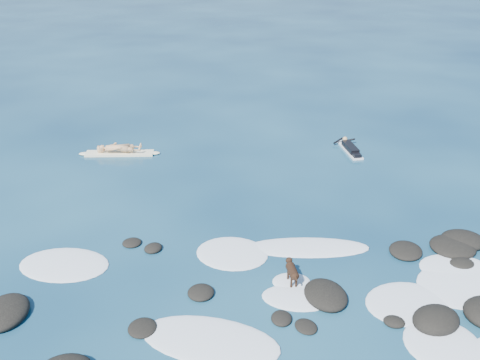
{
  "coord_description": "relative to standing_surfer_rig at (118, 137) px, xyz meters",
  "views": [
    {
      "loc": [
        -0.83,
        -13.54,
        9.21
      ],
      "look_at": [
        -0.57,
        4.0,
        0.9
      ],
      "focal_mm": 40.0,
      "sensor_mm": 36.0,
      "label": 1
    }
  ],
  "objects": [
    {
      "name": "standing_surfer_rig",
      "position": [
        0.0,
        0.0,
        0.0
      ],
      "size": [
        3.62,
        0.72,
        2.06
      ],
      "rotation": [
        0.0,
        0.0,
        0.01
      ],
      "color": "#FBF2C8",
      "rests_on": "ground"
    },
    {
      "name": "ground",
      "position": [
        5.9,
        -8.66,
        -0.81
      ],
      "size": [
        160.0,
        160.0,
        0.0
      ],
      "primitive_type": "plane",
      "color": "#0A2642",
      "rests_on": "ground"
    },
    {
      "name": "paddling_surfer_rig",
      "position": [
        10.4,
        0.25,
        -0.67
      ],
      "size": [
        1.07,
        2.42,
        0.42
      ],
      "rotation": [
        0.0,
        0.0,
        1.71
      ],
      "color": "white",
      "rests_on": "ground"
    },
    {
      "name": "reef_rocks",
      "position": [
        7.84,
        -10.25,
        -0.71
      ],
      "size": [
        14.76,
        6.77,
        0.56
      ],
      "color": "black",
      "rests_on": "ground"
    },
    {
      "name": "dog",
      "position": [
        6.72,
        -9.68,
        -0.37
      ],
      "size": [
        0.37,
        1.06,
        0.67
      ],
      "rotation": [
        0.0,
        0.0,
        1.72
      ],
      "color": "black",
      "rests_on": "ground"
    },
    {
      "name": "breaking_foam",
      "position": [
        7.85,
        -10.2,
        -0.8
      ],
      "size": [
        15.49,
        7.03,
        0.12
      ],
      "color": "white",
      "rests_on": "ground"
    }
  ]
}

